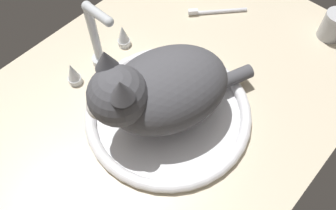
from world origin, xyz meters
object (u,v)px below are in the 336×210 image
Objects in this scene: cat at (157,91)px; faucet at (98,43)px; metal_jar at (333,25)px; toothbrush at (216,11)px; sink_basin at (168,112)px.

faucet is at bearing 84.07° from cat.
metal_jar reaches higher than toothbrush.
toothbrush is (32.78, -9.64, -6.64)cm from faucet.
metal_jar is (45.74, -36.51, -3.56)cm from faucet.
sink_basin is 22.58cm from faucet.
faucet is 21.27cm from cat.
cat reaches higher than faucet.
sink_basin is at bearing -21.57° from cat.
toothbrush is at bearing 17.81° from cat.
sink_basin is 48.14cm from metal_jar.
toothbrush is at bearing 20.24° from sink_basin.
sink_basin is 2.87× the size of toothbrush.
cat is 50.88cm from metal_jar.
metal_jar is 0.58× the size of toothbrush.
sink_basin is 1.02× the size of cat.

